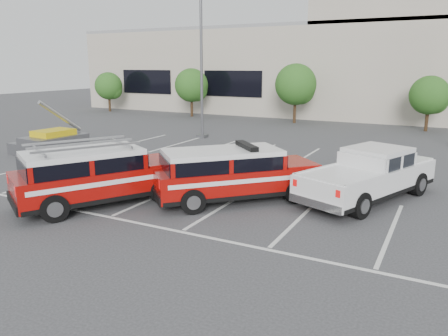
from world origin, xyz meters
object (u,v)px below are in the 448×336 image
at_px(tree_left, 193,86).
at_px(ladder_suv, 97,180).
at_px(tree_mid_left, 297,86).
at_px(fire_chief_suv, 234,178).
at_px(convention_building, 382,65).
at_px(white_pickup, 368,180).
at_px(utility_rig, 52,143).
at_px(light_pole_left, 201,57).
at_px(tree_far_left, 110,87).
at_px(tree_mid_right, 431,97).

distance_m(tree_left, ladder_suv, 26.48).
distance_m(tree_mid_left, fire_chief_suv, 22.12).
bearing_deg(tree_left, convention_building, 33.05).
relative_size(white_pickup, utility_rig, 1.80).
height_order(tree_mid_left, light_pole_left, light_pole_left).
distance_m(convention_building, tree_far_left, 27.03).
bearing_deg(tree_far_left, white_pickup, -33.29).
bearing_deg(ladder_suv, convention_building, 112.79).
bearing_deg(tree_far_left, convention_building, 21.37).
distance_m(ladder_suv, utility_rig, 10.28).
xyz_separation_m(tree_mid_right, white_pickup, (-0.88, -19.12, -1.77)).
bearing_deg(white_pickup, fire_chief_suv, -129.53).
bearing_deg(white_pickup, tree_left, 156.53).
bearing_deg(tree_mid_left, tree_left, -180.00).
height_order(tree_left, tree_mid_left, tree_mid_left).
bearing_deg(tree_far_left, utility_rig, -56.19).
distance_m(convention_building, light_pole_left, 21.49).
bearing_deg(ladder_suv, tree_mid_left, 122.03).
bearing_deg(utility_rig, convention_building, 70.10).
height_order(ladder_suv, utility_rig, utility_rig).
bearing_deg(white_pickup, utility_rig, -160.85).
xyz_separation_m(fire_chief_suv, utility_rig, (-12.56, 3.03, -0.25)).
height_order(tree_far_left, tree_left, tree_left).
distance_m(light_pole_left, ladder_suv, 15.19).
xyz_separation_m(tree_left, ladder_suv, (10.96, -24.03, -1.89)).
relative_size(light_pole_left, utility_rig, 2.92).
bearing_deg(fire_chief_suv, tree_far_left, -176.42).
xyz_separation_m(light_pole_left, white_pickup, (12.21, -9.08, -4.45)).
relative_size(tree_left, utility_rig, 1.26).
relative_size(tree_mid_right, light_pole_left, 0.39).
relative_size(white_pickup, ladder_suv, 1.06).
relative_size(light_pole_left, fire_chief_suv, 1.83).
height_order(tree_far_left, light_pole_left, light_pole_left).
xyz_separation_m(ladder_suv, utility_rig, (-8.61, 5.61, -0.30)).
height_order(fire_chief_suv, utility_rig, utility_rig).
relative_size(convention_building, light_pole_left, 5.86).
relative_size(tree_mid_right, utility_rig, 1.14).
relative_size(tree_far_left, light_pole_left, 0.39).
height_order(tree_mid_right, fire_chief_suv, tree_mid_right).
distance_m(tree_far_left, utility_rig, 22.26).
height_order(tree_far_left, utility_rig, tree_far_left).
height_order(tree_left, utility_rig, tree_left).
height_order(tree_left, fire_chief_suv, tree_left).
xyz_separation_m(tree_far_left, utility_rig, (12.34, -18.43, -1.92)).
bearing_deg(white_pickup, convention_building, 119.46).
bearing_deg(white_pickup, ladder_suv, -127.45).
distance_m(tree_mid_right, fire_chief_suv, 22.12).
bearing_deg(light_pole_left, fire_chief_suv, -54.99).
relative_size(fire_chief_suv, white_pickup, 0.88).
height_order(tree_far_left, tree_mid_right, same).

